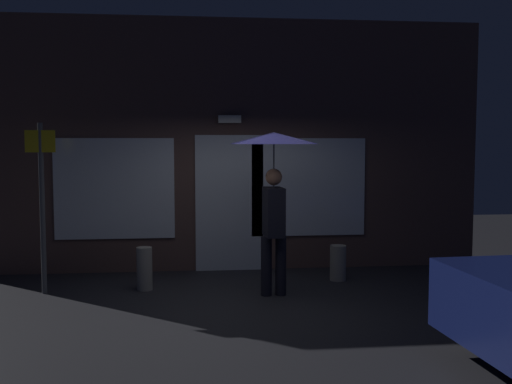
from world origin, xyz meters
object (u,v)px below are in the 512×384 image
(street_sign_post, at_px, (42,197))
(person_with_umbrella, at_px, (274,169))
(sidewalk_bollard_2, at_px, (144,269))
(sidewalk_bollard, at_px, (338,263))

(street_sign_post, bearing_deg, person_with_umbrella, -8.33)
(sidewalk_bollard_2, bearing_deg, street_sign_post, -178.43)
(street_sign_post, bearing_deg, sidewalk_bollard, 4.42)
(sidewalk_bollard, relative_size, sidewalk_bollard_2, 0.88)
(person_with_umbrella, bearing_deg, sidewalk_bollard, 122.90)
(sidewalk_bollard, bearing_deg, person_with_umbrella, -144.29)
(sidewalk_bollard, distance_m, sidewalk_bollard_2, 2.88)
(street_sign_post, relative_size, sidewalk_bollard_2, 3.85)
(street_sign_post, distance_m, sidewalk_bollard, 4.37)
(sidewalk_bollard_2, bearing_deg, person_with_umbrella, -15.67)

